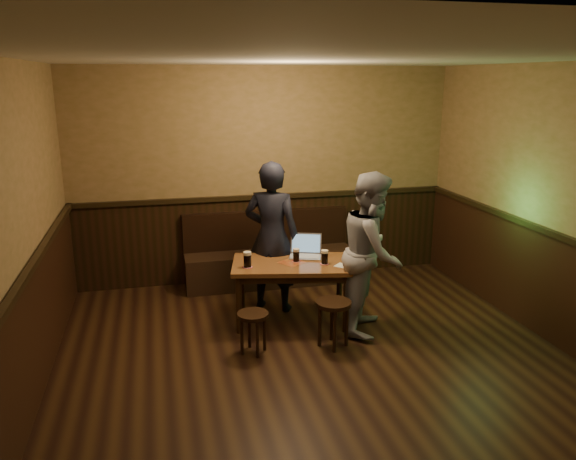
# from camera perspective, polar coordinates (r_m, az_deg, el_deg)

# --- Properties ---
(room) EXTENTS (5.04, 6.04, 2.84)m
(room) POSITION_cam_1_polar(r_m,az_deg,el_deg) (4.83, 4.11, -2.23)
(room) COLOR black
(room) RESTS_ON ground
(bench) EXTENTS (2.20, 0.50, 0.95)m
(bench) POSITION_cam_1_polar(r_m,az_deg,el_deg) (7.43, -1.95, -3.10)
(bench) COLOR black
(bench) RESTS_ON ground
(pub_table) EXTENTS (1.41, 0.98, 0.69)m
(pub_table) POSITION_cam_1_polar(r_m,az_deg,el_deg) (6.18, 0.36, -4.12)
(pub_table) COLOR brown
(pub_table) RESTS_ON ground
(stool_left) EXTENTS (0.36, 0.36, 0.42)m
(stool_left) POSITION_cam_1_polar(r_m,az_deg,el_deg) (5.59, -3.57, -9.21)
(stool_left) COLOR black
(stool_left) RESTS_ON ground
(stool_right) EXTENTS (0.42, 0.42, 0.48)m
(stool_right) POSITION_cam_1_polar(r_m,az_deg,el_deg) (5.71, 4.64, -8.15)
(stool_right) COLOR black
(stool_right) RESTS_ON ground
(pint_left) EXTENTS (0.11, 0.11, 0.17)m
(pint_left) POSITION_cam_1_polar(r_m,az_deg,el_deg) (5.99, -4.14, -3.00)
(pint_left) COLOR #A71431
(pint_left) RESTS_ON pub_table
(pint_mid) EXTENTS (0.10, 0.10, 0.15)m
(pint_mid) POSITION_cam_1_polar(r_m,az_deg,el_deg) (6.17, 0.84, -2.56)
(pint_mid) COLOR #A71431
(pint_mid) RESTS_ON pub_table
(pint_right) EXTENTS (0.10, 0.10, 0.16)m
(pint_right) POSITION_cam_1_polar(r_m,az_deg,el_deg) (6.10, 3.75, -2.76)
(pint_right) COLOR #A71431
(pint_right) RESTS_ON pub_table
(laptop) EXTENTS (0.42, 0.38, 0.25)m
(laptop) POSITION_cam_1_polar(r_m,az_deg,el_deg) (6.36, 1.80, -2.11)
(laptop) COLOR silver
(laptop) RESTS_ON pub_table
(menu) EXTENTS (0.26, 0.26, 0.00)m
(menu) POSITION_cam_1_polar(r_m,az_deg,el_deg) (6.06, 5.87, -3.68)
(menu) COLOR silver
(menu) RESTS_ON pub_table
(person_suit) EXTENTS (0.76, 0.67, 1.76)m
(person_suit) POSITION_cam_1_polar(r_m,az_deg,el_deg) (6.45, -1.65, -0.70)
(person_suit) COLOR black
(person_suit) RESTS_ON ground
(person_grey) EXTENTS (0.98, 1.05, 1.72)m
(person_grey) POSITION_cam_1_polar(r_m,az_deg,el_deg) (5.99, 8.59, -2.29)
(person_grey) COLOR gray
(person_grey) RESTS_ON ground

